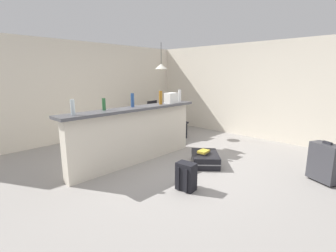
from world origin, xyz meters
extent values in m
cube|color=gray|center=(0.00, 0.00, -0.03)|extent=(13.00, 13.00, 0.05)
cube|color=silver|center=(0.00, 3.05, 1.25)|extent=(6.60, 0.10, 2.50)
cube|color=silver|center=(3.05, 0.30, 1.25)|extent=(0.10, 6.00, 2.50)
cube|color=silver|center=(-0.41, 0.58, 0.52)|extent=(2.80, 0.20, 1.03)
cube|color=#4C4C51|center=(-0.41, 0.58, 1.06)|extent=(2.96, 0.40, 0.05)
cylinder|color=silver|center=(-1.62, 0.57, 1.20)|extent=(0.07, 0.07, 0.24)
cylinder|color=#2D6B38|center=(-1.01, 0.68, 1.19)|extent=(0.06, 0.06, 0.21)
cylinder|color=#284C89|center=(-0.41, 0.65, 1.21)|extent=(0.06, 0.06, 0.26)
cylinder|color=#9E661E|center=(0.25, 0.56, 1.22)|extent=(0.07, 0.07, 0.28)
cylinder|color=silver|center=(0.87, 0.58, 1.22)|extent=(0.07, 0.07, 0.27)
cube|color=silver|center=(0.54, 0.53, 1.19)|extent=(0.26, 0.18, 0.22)
cube|color=#332319|center=(1.52, 1.78, 0.72)|extent=(1.10, 0.80, 0.04)
cylinder|color=#332319|center=(1.03, 1.44, 0.35)|extent=(0.06, 0.06, 0.70)
cylinder|color=#332319|center=(2.01, 1.44, 0.35)|extent=(0.06, 0.06, 0.70)
cylinder|color=#332319|center=(1.03, 2.12, 0.35)|extent=(0.06, 0.06, 0.70)
cylinder|color=#332319|center=(2.01, 2.12, 0.35)|extent=(0.06, 0.06, 0.70)
cube|color=black|center=(1.52, 1.18, 0.43)|extent=(0.42, 0.42, 0.04)
cube|color=black|center=(1.53, 1.36, 0.69)|extent=(0.40, 0.05, 0.48)
cylinder|color=black|center=(1.35, 1.03, 0.21)|extent=(0.04, 0.04, 0.41)
cylinder|color=black|center=(1.67, 1.02, 0.21)|extent=(0.04, 0.04, 0.41)
cylinder|color=black|center=(1.37, 1.35, 0.21)|extent=(0.04, 0.04, 0.41)
cylinder|color=black|center=(1.69, 1.34, 0.21)|extent=(0.04, 0.04, 0.41)
cube|color=black|center=(1.52, 2.39, 0.43)|extent=(0.45, 0.45, 0.04)
cube|color=black|center=(1.55, 2.21, 0.69)|extent=(0.40, 0.08, 0.48)
cylinder|color=black|center=(1.66, 2.57, 0.21)|extent=(0.04, 0.04, 0.41)
cylinder|color=black|center=(1.35, 2.53, 0.21)|extent=(0.04, 0.04, 0.41)
cylinder|color=black|center=(1.70, 2.25, 0.21)|extent=(0.04, 0.04, 0.41)
cylinder|color=black|center=(1.38, 2.21, 0.21)|extent=(0.04, 0.04, 0.41)
cylinder|color=black|center=(1.45, 1.74, 2.22)|extent=(0.01, 0.01, 0.56)
cone|color=white|center=(1.45, 1.74, 1.89)|extent=(0.34, 0.34, 0.14)
sphere|color=white|center=(1.45, 1.74, 1.81)|extent=(0.07, 0.07, 0.07)
cube|color=black|center=(0.41, -0.47, 0.11)|extent=(0.83, 0.81, 0.22)
cube|color=gray|center=(0.41, -0.47, 0.11)|extent=(0.84, 0.83, 0.02)
cube|color=#2D2D33|center=(0.72, -0.19, 0.11)|extent=(0.22, 0.23, 0.02)
cube|color=#38383D|center=(1.06, -2.28, 0.33)|extent=(0.41, 0.50, 0.60)
cylinder|color=black|center=(1.15, -2.11, 0.03)|extent=(0.05, 0.07, 0.06)
cylinder|color=black|center=(0.98, -2.45, 0.03)|extent=(0.05, 0.07, 0.06)
cube|color=#232328|center=(1.06, -2.28, 0.65)|extent=(0.10, 0.14, 0.04)
cube|color=black|center=(-0.65, -0.87, 0.21)|extent=(0.21, 0.30, 0.42)
cube|color=black|center=(-0.54, -0.85, 0.14)|extent=(0.08, 0.22, 0.19)
cube|color=black|center=(-0.74, -0.95, 0.19)|extent=(0.03, 0.04, 0.36)
cube|color=black|center=(-0.76, -0.81, 0.19)|extent=(0.03, 0.04, 0.36)
cube|color=tan|center=(0.40, -0.43, 0.23)|extent=(0.25, 0.20, 0.03)
cube|color=gold|center=(0.36, -0.46, 0.27)|extent=(0.24, 0.18, 0.04)
camera|label=1|loc=(-3.31, -3.01, 1.70)|focal=26.35mm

